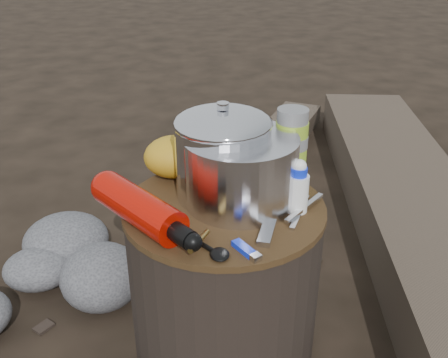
{
  "coord_description": "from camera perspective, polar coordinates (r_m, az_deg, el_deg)",
  "views": [
    {
      "loc": [
        -0.13,
        -0.99,
        1.0
      ],
      "look_at": [
        0.0,
        0.0,
        0.48
      ],
      "focal_mm": 41.79,
      "sensor_mm": 36.0,
      "label": 1
    }
  ],
  "objects": [
    {
      "name": "ground",
      "position": [
        1.41,
        0.0,
        -17.57
      ],
      "size": [
        60.0,
        60.0,
        0.0
      ],
      "primitive_type": "plane",
      "color": "black",
      "rests_on": "ground"
    },
    {
      "name": "stump",
      "position": [
        1.28,
        0.0,
        -10.97
      ],
      "size": [
        0.45,
        0.45,
        0.41
      ],
      "primitive_type": "cylinder",
      "color": "black",
      "rests_on": "ground"
    },
    {
      "name": "rock_ring",
      "position": [
        1.4,
        -19.47,
        -15.2
      ],
      "size": [
        0.4,
        0.88,
        0.17
      ],
      "primitive_type": null,
      "color": "#535357",
      "rests_on": "ground"
    },
    {
      "name": "log_main",
      "position": [
        1.8,
        20.8,
        -4.85
      ],
      "size": [
        0.74,
        2.19,
        0.18
      ],
      "primitive_type": "cube",
      "rotation": [
        0.0,
        0.0,
        -0.18
      ],
      "color": "#44382D",
      "rests_on": "ground"
    },
    {
      "name": "log_small",
      "position": [
        2.37,
        5.25,
        3.45
      ],
      "size": [
        0.69,
        1.0,
        0.09
      ],
      "primitive_type": "cube",
      "rotation": [
        0.0,
        0.0,
        -0.53
      ],
      "color": "#44382D",
      "rests_on": "ground"
    },
    {
      "name": "foil_windscreen",
      "position": [
        1.14,
        1.81,
        1.01
      ],
      "size": [
        0.25,
        0.25,
        0.15
      ],
      "primitive_type": "cylinder",
      "color": "silver",
      "rests_on": "stump"
    },
    {
      "name": "camping_pot",
      "position": [
        1.15,
        -0.12,
        2.82
      ],
      "size": [
        0.21,
        0.21,
        0.21
      ],
      "primitive_type": "cylinder",
      "color": "silver",
      "rests_on": "stump"
    },
    {
      "name": "fuel_bottle",
      "position": [
        1.09,
        -9.29,
        -3.1
      ],
      "size": [
        0.24,
        0.3,
        0.08
      ],
      "primitive_type": null,
      "rotation": [
        0.0,
        0.0,
        0.62
      ],
      "color": "red",
      "rests_on": "stump"
    },
    {
      "name": "thermos",
      "position": [
        1.22,
        7.31,
        3.31
      ],
      "size": [
        0.08,
        0.08,
        0.19
      ],
      "primitive_type": "cylinder",
      "color": "#95BD2C",
      "rests_on": "stump"
    },
    {
      "name": "travel_mug",
      "position": [
        1.28,
        4.39,
        2.94
      ],
      "size": [
        0.07,
        0.07,
        0.11
      ],
      "primitive_type": "cylinder",
      "color": "black",
      "rests_on": "stump"
    },
    {
      "name": "stuff_sack",
      "position": [
        1.27,
        -5.4,
        2.46
      ],
      "size": [
        0.15,
        0.12,
        0.1
      ],
      "primitive_type": "ellipsoid",
      "color": "gold",
      "rests_on": "stump"
    },
    {
      "name": "food_pouch",
      "position": [
        1.27,
        -2.36,
        3.45
      ],
      "size": [
        0.11,
        0.07,
        0.14
      ],
      "primitive_type": "cube",
      "rotation": [
        0.0,
        0.0,
        -0.42
      ],
      "color": "navy",
      "rests_on": "stump"
    },
    {
      "name": "lighter",
      "position": [
        1.01,
        2.2,
        -7.59
      ],
      "size": [
        0.05,
        0.07,
        0.01
      ],
      "primitive_type": "cube",
      "rotation": [
        0.0,
        0.0,
        0.48
      ],
      "color": "#1330F5",
      "rests_on": "stump"
    },
    {
      "name": "multitool",
      "position": [
        1.06,
        4.72,
        -5.83
      ],
      "size": [
        0.06,
        0.1,
        0.01
      ],
      "primitive_type": "cube",
      "rotation": [
        0.0,
        0.0,
        -0.36
      ],
      "color": "silver",
      "rests_on": "stump"
    },
    {
      "name": "pot_grabber",
      "position": [
        1.14,
        8.29,
        -3.43
      ],
      "size": [
        0.12,
        0.14,
        0.01
      ],
      "primitive_type": null,
      "rotation": [
        0.0,
        0.0,
        -0.64
      ],
      "color": "silver",
      "rests_on": "stump"
    },
    {
      "name": "spork",
      "position": [
        1.03,
        -3.11,
        -6.68
      ],
      "size": [
        0.11,
        0.13,
        0.01
      ],
      "primitive_type": null,
      "rotation": [
        0.0,
        0.0,
        0.65
      ],
      "color": "black",
      "rests_on": "stump"
    },
    {
      "name": "squeeze_bottle",
      "position": [
        1.13,
        8.11,
        -1.07
      ],
      "size": [
        0.05,
        0.05,
        0.11
      ],
      "primitive_type": "cylinder",
      "color": "white",
      "rests_on": "stump"
    }
  ]
}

